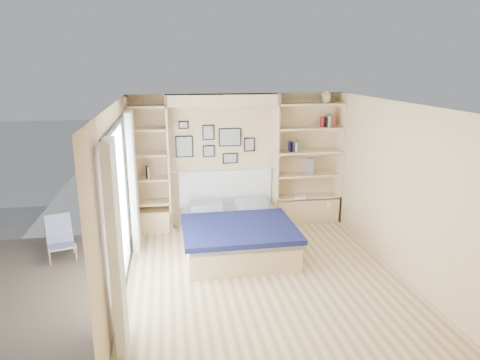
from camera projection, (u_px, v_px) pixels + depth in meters
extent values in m
plane|color=#DFC387|center=(263.00, 275.00, 6.31)|extent=(4.50, 4.50, 0.00)
plane|color=beige|center=(238.00, 160.00, 8.12)|extent=(4.00, 0.00, 4.00)
plane|color=beige|center=(319.00, 267.00, 3.84)|extent=(4.00, 0.00, 4.00)
plane|color=beige|center=(116.00, 202.00, 5.65)|extent=(0.00, 4.50, 4.50)
plane|color=beige|center=(396.00, 188.00, 6.31)|extent=(0.00, 4.50, 4.50)
plane|color=white|center=(265.00, 104.00, 5.65)|extent=(4.50, 4.50, 0.00)
cube|color=beige|center=(169.00, 165.00, 7.74)|extent=(0.04, 0.35, 2.50)
cube|color=beige|center=(276.00, 161.00, 8.07)|extent=(0.04, 0.35, 2.50)
cube|color=beige|center=(223.00, 100.00, 7.61)|extent=(2.00, 0.35, 0.20)
cube|color=beige|center=(340.00, 158.00, 8.28)|extent=(0.04, 0.35, 2.50)
cube|color=beige|center=(130.00, 166.00, 7.63)|extent=(0.04, 0.35, 2.50)
cube|color=beige|center=(307.00, 209.00, 8.44)|extent=(1.30, 0.35, 0.50)
cube|color=beige|center=(152.00, 220.00, 7.96)|extent=(0.70, 0.35, 0.40)
cube|color=black|center=(113.00, 128.00, 5.40)|extent=(0.04, 2.08, 0.06)
cube|color=black|center=(125.00, 285.00, 5.98)|extent=(0.04, 2.08, 0.06)
cube|color=black|center=(110.00, 243.00, 4.73)|extent=(0.04, 0.06, 2.20)
cube|color=black|center=(126.00, 191.00, 6.67)|extent=(0.04, 0.06, 2.20)
cube|color=silver|center=(119.00, 211.00, 5.69)|extent=(0.01, 2.00, 2.20)
cube|color=white|center=(116.00, 249.00, 4.46)|extent=(0.10, 0.45, 2.30)
cube|color=white|center=(133.00, 183.00, 6.94)|extent=(0.10, 0.45, 2.30)
cube|color=beige|center=(307.00, 197.00, 8.37)|extent=(1.30, 0.35, 0.04)
cube|color=beige|center=(308.00, 175.00, 8.25)|extent=(1.30, 0.35, 0.04)
cube|color=beige|center=(309.00, 152.00, 8.13)|extent=(1.30, 0.35, 0.04)
cube|color=beige|center=(310.00, 128.00, 8.02)|extent=(1.30, 0.35, 0.04)
cube|color=beige|center=(311.00, 104.00, 7.90)|extent=(1.30, 0.35, 0.04)
cube|color=beige|center=(151.00, 203.00, 7.87)|extent=(0.70, 0.35, 0.04)
cube|color=beige|center=(150.00, 179.00, 7.75)|extent=(0.70, 0.35, 0.04)
cube|color=beige|center=(148.00, 155.00, 7.63)|extent=(0.70, 0.35, 0.04)
cube|color=beige|center=(147.00, 130.00, 7.52)|extent=(0.70, 0.35, 0.04)
cube|color=beige|center=(145.00, 107.00, 7.41)|extent=(0.70, 0.35, 0.04)
cube|color=beige|center=(236.00, 238.00, 7.22)|extent=(1.68, 2.10, 0.37)
cube|color=#999DA6|center=(236.00, 225.00, 7.15)|extent=(1.64, 2.06, 0.10)
cube|color=#131844|center=(239.00, 228.00, 6.80)|extent=(1.78, 1.47, 0.08)
cube|color=#999DA6|center=(206.00, 206.00, 7.77)|extent=(0.58, 0.42, 0.12)
cube|color=#999DA6|center=(251.00, 203.00, 7.91)|extent=(0.58, 0.42, 0.12)
cube|color=white|center=(226.00, 188.00, 8.19)|extent=(1.78, 0.04, 0.70)
cube|color=black|center=(184.00, 147.00, 7.86)|extent=(0.32, 0.02, 0.40)
cube|color=gray|center=(184.00, 147.00, 7.85)|extent=(0.28, 0.01, 0.36)
cube|color=black|center=(208.00, 132.00, 7.86)|extent=(0.22, 0.02, 0.28)
cube|color=gray|center=(208.00, 133.00, 7.85)|extent=(0.18, 0.01, 0.24)
cube|color=black|center=(209.00, 151.00, 7.96)|extent=(0.22, 0.02, 0.22)
cube|color=gray|center=(209.00, 151.00, 7.94)|extent=(0.18, 0.01, 0.18)
cube|color=black|center=(230.00, 137.00, 7.96)|extent=(0.42, 0.02, 0.34)
cube|color=gray|center=(230.00, 137.00, 7.94)|extent=(0.38, 0.01, 0.30)
cube|color=black|center=(230.00, 158.00, 8.06)|extent=(0.28, 0.02, 0.20)
cube|color=gray|center=(230.00, 158.00, 8.05)|extent=(0.24, 0.01, 0.16)
cube|color=black|center=(249.00, 145.00, 8.05)|extent=(0.20, 0.02, 0.26)
cube|color=gray|center=(249.00, 145.00, 8.04)|extent=(0.16, 0.01, 0.22)
cube|color=black|center=(184.00, 125.00, 7.75)|extent=(0.18, 0.02, 0.14)
cube|color=gray|center=(184.00, 125.00, 7.74)|extent=(0.14, 0.01, 0.10)
cylinder|color=silver|center=(177.00, 173.00, 7.73)|extent=(0.20, 0.02, 0.02)
cone|color=white|center=(182.00, 173.00, 7.75)|extent=(0.13, 0.12, 0.15)
cylinder|color=silver|center=(269.00, 169.00, 8.01)|extent=(0.20, 0.02, 0.02)
cone|color=white|center=(264.00, 170.00, 8.00)|extent=(0.13, 0.12, 0.15)
cube|color=#A51E1E|center=(290.00, 146.00, 8.04)|extent=(0.02, 0.15, 0.20)
cube|color=navy|center=(290.00, 146.00, 8.04)|extent=(0.03, 0.15, 0.20)
cube|color=black|center=(291.00, 147.00, 8.04)|extent=(0.03, 0.15, 0.19)
cube|color=#BFB28C|center=(295.00, 147.00, 8.06)|extent=(0.04, 0.15, 0.18)
cube|color=#26593F|center=(298.00, 145.00, 8.06)|extent=(0.03, 0.15, 0.24)
cube|color=#A51E1E|center=(322.00, 122.00, 8.02)|extent=(0.02, 0.15, 0.18)
cube|color=black|center=(326.00, 122.00, 8.03)|extent=(0.03, 0.15, 0.18)
cube|color=#BABC88|center=(328.00, 121.00, 8.04)|extent=(0.04, 0.15, 0.21)
cube|color=#26593F|center=(330.00, 120.00, 8.04)|extent=(0.03, 0.15, 0.25)
cube|color=#A51E1E|center=(332.00, 121.00, 8.05)|extent=(0.03, 0.15, 0.22)
cube|color=navy|center=(147.00, 173.00, 7.71)|extent=(0.02, 0.15, 0.17)
cube|color=black|center=(147.00, 172.00, 7.71)|extent=(0.03, 0.15, 0.22)
cube|color=tan|center=(149.00, 172.00, 7.71)|extent=(0.03, 0.15, 0.22)
cube|color=beige|center=(326.00, 99.00, 7.92)|extent=(0.13, 0.13, 0.15)
cone|color=beige|center=(326.00, 92.00, 7.89)|extent=(0.20, 0.20, 0.08)
cube|color=slate|center=(310.00, 166.00, 8.21)|extent=(0.12, 0.12, 0.30)
cube|color=white|center=(301.00, 196.00, 8.28)|extent=(0.22, 0.16, 0.03)
cube|color=#6E5E51|center=(0.00, 297.00, 5.72)|extent=(3.20, 4.00, 0.05)
cylinder|color=tan|center=(49.00, 257.00, 6.49)|extent=(0.06, 0.12, 0.34)
cylinder|color=tan|center=(76.00, 253.00, 6.66)|extent=(0.06, 0.12, 0.34)
cylinder|color=tan|center=(47.00, 241.00, 6.88)|extent=(0.11, 0.28, 0.56)
cylinder|color=tan|center=(72.00, 237.00, 7.05)|extent=(0.11, 0.28, 0.56)
cube|color=#3841C1|center=(61.00, 247.00, 6.71)|extent=(0.51, 0.56, 0.13)
cube|color=#3841C1|center=(59.00, 229.00, 6.94)|extent=(0.43, 0.29, 0.46)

